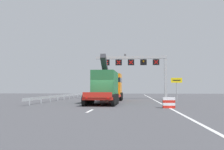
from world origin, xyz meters
TOP-DOWN VIEW (x-y plane):
  - ground at (0.00, 0.00)m, footprint 112.00×112.00m
  - lane_markings at (-0.06, 25.02)m, footprint 0.20×64.63m
  - edge_line_right at (6.20, 12.00)m, footprint 0.20×63.00m
  - overhead_lane_gantry at (4.25, 14.03)m, footprint 11.06×0.90m
  - heavy_haul_truck_red at (0.13, 6.04)m, footprint 3.29×14.11m
  - exit_sign_yellow at (8.43, 6.64)m, footprint 1.33×0.15m
  - crash_barrier_striped at (6.13, -2.76)m, footprint 1.00×0.50m
  - guardrail_left at (-7.02, 16.69)m, footprint 0.13×37.39m

SIDE VIEW (x-z plane):
  - ground at x=0.00m, z-range 0.00..0.00m
  - edge_line_right at x=6.20m, z-range 0.00..0.01m
  - lane_markings at x=-0.06m, z-range 0.00..0.01m
  - crash_barrier_striped at x=6.13m, z-range 0.00..0.90m
  - guardrail_left at x=-7.02m, z-range 0.18..0.94m
  - heavy_haul_truck_red at x=0.13m, z-range -0.66..4.64m
  - exit_sign_yellow at x=8.43m, z-range 0.73..3.67m
  - overhead_lane_gantry at x=4.25m, z-range 1.90..8.84m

